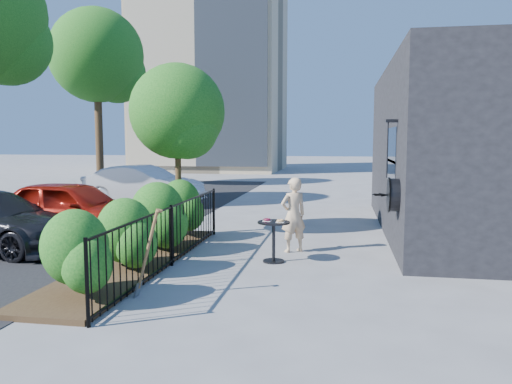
% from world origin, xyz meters
% --- Properties ---
extents(ground, '(120.00, 120.00, 0.00)m').
position_xyz_m(ground, '(0.00, 0.00, 0.00)').
color(ground, gray).
rests_on(ground, ground).
extents(shop_building, '(6.22, 9.00, 4.00)m').
position_xyz_m(shop_building, '(5.50, 4.50, 2.00)').
color(shop_building, black).
rests_on(shop_building, ground).
extents(fence, '(0.05, 6.05, 1.10)m').
position_xyz_m(fence, '(-1.50, 0.00, 0.56)').
color(fence, black).
rests_on(fence, ground).
extents(planting_bed, '(1.30, 6.00, 0.08)m').
position_xyz_m(planting_bed, '(-2.20, 0.00, 0.04)').
color(planting_bed, '#382616').
rests_on(planting_bed, ground).
extents(shrubs, '(1.10, 5.60, 1.24)m').
position_xyz_m(shrubs, '(-2.10, 0.10, 0.70)').
color(shrubs, '#125215').
rests_on(shrubs, ground).
extents(patio_tree, '(2.20, 2.20, 3.94)m').
position_xyz_m(patio_tree, '(-2.24, 2.76, 2.76)').
color(patio_tree, '#3F2B19').
rests_on(patio_tree, ground).
extents(street, '(9.00, 30.00, 0.01)m').
position_xyz_m(street, '(-7.00, 3.00, 0.00)').
color(street, black).
rests_on(street, ground).
extents(street_tree_far, '(4.40, 4.40, 8.28)m').
position_xyz_m(street_tree_far, '(-9.94, 13.96, 5.92)').
color(street_tree_far, '#3F2B19').
rests_on(street_tree_far, ground).
extents(cafe_table, '(0.60, 0.60, 0.80)m').
position_xyz_m(cafe_table, '(0.26, 0.58, 0.52)').
color(cafe_table, black).
rests_on(cafe_table, ground).
extents(woman, '(0.65, 0.60, 1.50)m').
position_xyz_m(woman, '(0.53, 1.49, 0.75)').
color(woman, beige).
rests_on(woman, ground).
extents(shovel, '(0.44, 0.17, 1.31)m').
position_xyz_m(shovel, '(-1.25, -1.79, 0.58)').
color(shovel, brown).
rests_on(shovel, ground).
extents(car_red, '(4.00, 1.75, 1.34)m').
position_xyz_m(car_red, '(-4.58, 2.01, 0.67)').
color(car_red, '#9F170D').
rests_on(car_red, ground).
extents(car_silver, '(4.33, 2.09, 1.37)m').
position_xyz_m(car_silver, '(-5.25, 7.82, 0.68)').
color(car_silver, '#B7B7BC').
rests_on(car_silver, ground).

